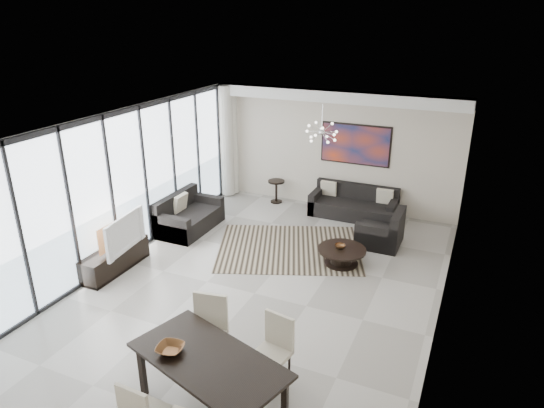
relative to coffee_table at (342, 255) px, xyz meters
The scene contains 18 objects.
room_shell 2.17m from the coffee_table, 110.36° to the right, with size 6.00×9.00×2.90m.
window_wall 4.45m from the coffee_table, 157.25° to the right, with size 0.37×8.95×2.90m.
soffit 3.86m from the coffee_table, 112.04° to the left, with size 5.98×0.40×0.26m, color white.
painting 3.23m from the coffee_table, 101.49° to the left, with size 1.68×0.04×0.98m, color #C13C1A.
chandelier 2.45m from the coffee_table, 132.24° to the left, with size 0.66×0.66×0.71m.
rug 1.21m from the coffee_table, behind, with size 2.89×2.22×0.01m, color black.
coffee_table is the anchor object (origin of this frame).
bowl_coffee 0.18m from the coffee_table, 152.44° to the left, with size 0.21×0.21×0.06m, color brown.
sofa_main 2.45m from the coffee_table, 99.82° to the left, with size 2.01×0.82×0.73m.
loveseat 3.63m from the coffee_table, behind, with size 0.89×1.59×0.79m.
armchair 1.29m from the coffee_table, 66.38° to the left, with size 0.87×0.92×0.77m.
side_table 3.52m from the coffee_table, 134.61° to the left, with size 0.43×0.43×0.58m.
tv_console 4.31m from the coffee_table, 152.81° to the right, with size 0.42×1.49×0.47m, color black.
television 4.20m from the coffee_table, 152.25° to the right, with size 1.16×0.15×0.67m, color gray.
dining_table 4.32m from the coffee_table, 95.13° to the right, with size 2.13×1.50×0.80m.
dining_chair_nw 3.63m from the coffee_table, 103.82° to the right, with size 0.56×0.56×1.05m.
dining_chair_ne 3.43m from the coffee_table, 88.46° to the right, with size 0.51×0.51×0.95m.
bowl_dining 4.48m from the coffee_table, 101.21° to the right, with size 0.32×0.32×0.08m, color brown.
Camera 1 is at (3.23, -6.51, 4.57)m, focal length 32.00 mm.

